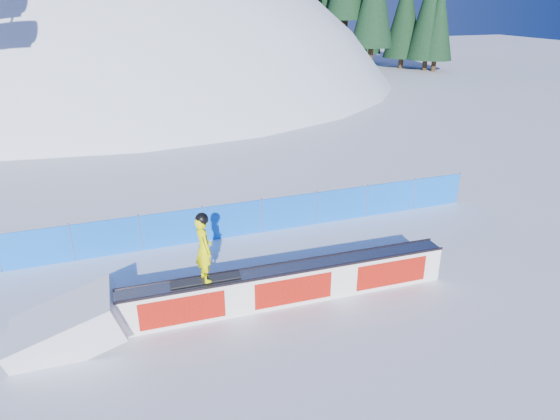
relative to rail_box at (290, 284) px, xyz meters
name	(u,v)px	position (x,y,z in m)	size (l,w,h in m)	color
ground	(201,325)	(-2.43, -0.23, -0.52)	(160.00, 160.00, 0.00)	white
snow_hill	(137,244)	(-2.43, 41.77, -18.52)	(64.00, 64.00, 64.00)	white
safety_fence	(172,229)	(-2.43, 4.27, 0.09)	(22.05, 0.05, 1.30)	blue
rail_box	(290,284)	(0.00, 0.00, 0.00)	(8.74, 0.84, 1.05)	white
snow_ramp	(70,342)	(-5.45, 0.15, -0.52)	(2.46, 1.64, 0.92)	white
snowboarder	(204,248)	(-2.19, 0.06, 1.42)	(1.73, 0.67, 1.80)	black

